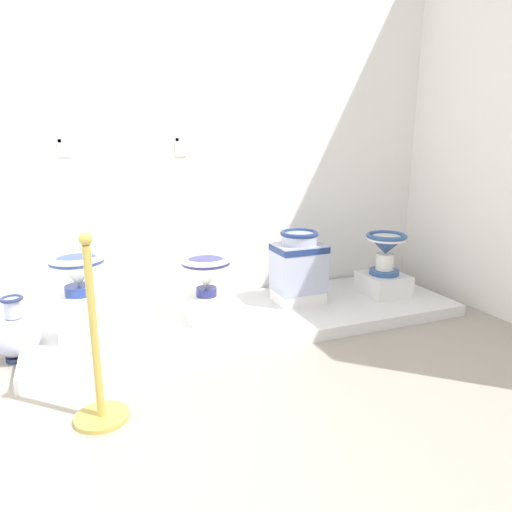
# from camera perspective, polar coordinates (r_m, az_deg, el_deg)

# --- Properties ---
(ground_plane) EXTENTS (5.74, 5.52, 0.02)m
(ground_plane) POSITION_cam_1_polar(r_m,az_deg,el_deg) (2.58, 12.17, -19.38)
(ground_plane) COLOR #A3998C
(wall_back) EXTENTS (3.94, 0.06, 3.23)m
(wall_back) POSITION_cam_1_polar(r_m,az_deg,el_deg) (3.96, -3.41, 17.24)
(wall_back) COLOR white
(wall_back) RESTS_ON ground_plane
(display_platform) EXTENTS (3.30, 1.03, 0.09)m
(display_platform) POSITION_cam_1_polar(r_m,az_deg,el_deg) (3.68, -0.23, -7.48)
(display_platform) COLOR white
(display_platform) RESTS_ON ground_plane
(plinth_block_slender_white) EXTENTS (0.31, 0.30, 0.25)m
(plinth_block_slender_white) POSITION_cam_1_polar(r_m,az_deg,el_deg) (3.39, -20.58, -7.33)
(plinth_block_slender_white) COLOR white
(plinth_block_slender_white) RESTS_ON display_platform
(antique_toilet_slender_white) EXTENTS (0.37, 0.37, 0.33)m
(antique_toilet_slender_white) POSITION_cam_1_polar(r_m,az_deg,el_deg) (3.29, -21.07, -1.98)
(antique_toilet_slender_white) COLOR white
(antique_toilet_slender_white) RESTS_ON plinth_block_slender_white
(plinth_block_squat_floral) EXTENTS (0.29, 0.30, 0.13)m
(plinth_block_squat_floral) POSITION_cam_1_polar(r_m,az_deg,el_deg) (3.51, -6.04, -6.78)
(plinth_block_squat_floral) COLOR white
(plinth_block_squat_floral) RESTS_ON display_platform
(antique_toilet_squat_floral) EXTENTS (0.37, 0.37, 0.36)m
(antique_toilet_squat_floral) POSITION_cam_1_polar(r_m,az_deg,el_deg) (3.42, -6.17, -2.28)
(antique_toilet_squat_floral) COLOR white
(antique_toilet_squat_floral) RESTS_ON plinth_block_squat_floral
(plinth_block_rightmost) EXTENTS (0.39, 0.29, 0.10)m
(plinth_block_rightmost) POSITION_cam_1_polar(r_m,az_deg,el_deg) (3.89, 5.18, -4.89)
(plinth_block_rightmost) COLOR white
(plinth_block_rightmost) RESTS_ON display_platform
(antique_toilet_rightmost) EXTENTS (0.40, 0.31, 0.50)m
(antique_toilet_rightmost) POSITION_cam_1_polar(r_m,az_deg,el_deg) (3.80, 5.28, -0.57)
(antique_toilet_rightmost) COLOR #B1BAD5
(antique_toilet_rightmost) RESTS_ON plinth_block_rightmost
(plinth_block_leftmost) EXTENTS (0.36, 0.37, 0.17)m
(plinth_block_leftmost) POSITION_cam_1_polar(r_m,az_deg,el_deg) (4.21, 15.37, -3.30)
(plinth_block_leftmost) COLOR white
(plinth_block_leftmost) RESTS_ON display_platform
(antique_toilet_leftmost) EXTENTS (0.35, 0.35, 0.36)m
(antique_toilet_leftmost) POSITION_cam_1_polar(r_m,az_deg,el_deg) (4.12, 15.67, 1.09)
(antique_toilet_leftmost) COLOR #315692
(antique_toilet_leftmost) RESTS_ON plinth_block_leftmost
(info_placard_first) EXTENTS (0.09, 0.01, 0.14)m
(info_placard_first) POSITION_cam_1_polar(r_m,az_deg,el_deg) (3.71, -22.50, 12.32)
(info_placard_first) COLOR white
(info_placard_second) EXTENTS (0.09, 0.01, 0.16)m
(info_placard_second) POSITION_cam_1_polar(r_m,az_deg,el_deg) (3.81, -9.22, 13.24)
(info_placard_second) COLOR white
(decorative_vase_companion) EXTENTS (0.31, 0.31, 0.43)m
(decorative_vase_companion) POSITION_cam_1_polar(r_m,az_deg,el_deg) (3.43, -27.39, -8.62)
(decorative_vase_companion) COLOR navy
(decorative_vase_companion) RESTS_ON ground_plane
(stanchion_post_near_left) EXTENTS (0.27, 0.27, 0.98)m
(stanchion_post_near_left) POSITION_cam_1_polar(r_m,az_deg,el_deg) (2.53, -18.90, -13.29)
(stanchion_post_near_left) COLOR #B7A045
(stanchion_post_near_left) RESTS_ON ground_plane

